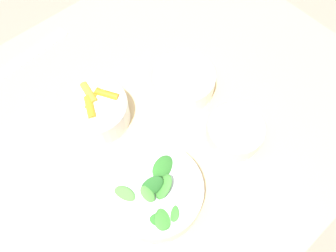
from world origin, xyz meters
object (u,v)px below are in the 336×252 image
at_px(bowl_greens, 155,191).
at_px(bowl_beans_hotdog, 184,82).
at_px(bowl_carrots, 96,110).
at_px(bowl_cookies, 235,131).
at_px(ruler, 26,57).

relative_size(bowl_greens, bowl_beans_hotdog, 1.31).
relative_size(bowl_carrots, bowl_cookies, 1.17).
bearing_deg(bowl_carrots, bowl_beans_hotdog, -18.87).
distance_m(bowl_greens, bowl_beans_hotdog, 0.28).
height_order(bowl_carrots, bowl_greens, bowl_greens).
relative_size(bowl_beans_hotdog, bowl_cookies, 1.17).
relative_size(bowl_greens, ruler, 0.78).
bearing_deg(bowl_beans_hotdog, bowl_greens, -144.68).
relative_size(bowl_greens, bowl_cookies, 1.54).
height_order(bowl_beans_hotdog, bowl_cookies, bowl_beans_hotdog).
distance_m(bowl_beans_hotdog, ruler, 0.43).
distance_m(bowl_greens, bowl_cookies, 0.23).
height_order(bowl_carrots, bowl_cookies, bowl_carrots).
bearing_deg(ruler, bowl_greens, -88.11).
bearing_deg(bowl_cookies, bowl_beans_hotdog, 88.93).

